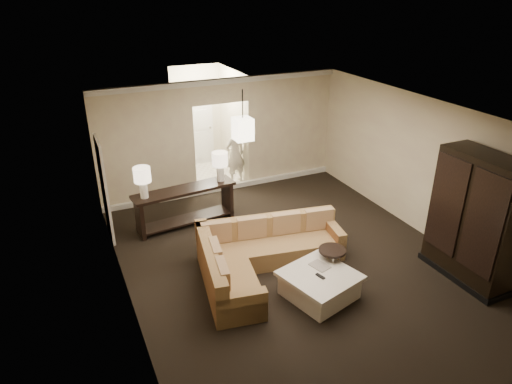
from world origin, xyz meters
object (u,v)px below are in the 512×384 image
sectional_sofa (259,255)px  console_table (185,203)px  armoire (476,222)px  coffee_table (319,284)px  drink_table (332,257)px  person (235,152)px

sectional_sofa → console_table: (-0.69, 2.24, 0.19)m
console_table → armoire: armoire is taller
coffee_table → armoire: armoire is taller
sectional_sofa → drink_table: bearing=-24.6°
drink_table → sectional_sofa: bearing=145.6°
sectional_sofa → armoire: armoire is taller
coffee_table → armoire: (2.68, -0.59, 0.88)m
armoire → person: armoire is taller
armoire → sectional_sofa: bearing=153.0°
console_table → person: (1.85, 1.70, 0.34)m
sectional_sofa → person: (1.16, 3.93, 0.52)m
drink_table → armoire: bearing=-23.0°
coffee_table → drink_table: bearing=37.6°
coffee_table → armoire: bearing=-12.5°
console_table → drink_table: console_table is taller
sectional_sofa → person: 4.13m
console_table → armoire: 5.62m
coffee_table → person: person is taller
coffee_table → armoire: 2.88m
sectional_sofa → coffee_table: bearing=-50.7°
sectional_sofa → coffee_table: 1.25m
sectional_sofa → armoire: (3.30, -1.68, 0.78)m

